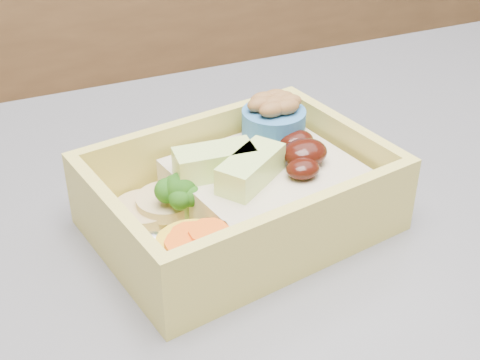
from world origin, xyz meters
name	(u,v)px	position (x,y,z in m)	size (l,w,h in m)	color
bento_box	(246,191)	(-0.15, 0.05, 0.95)	(0.21, 0.17, 0.07)	#DBCA5A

